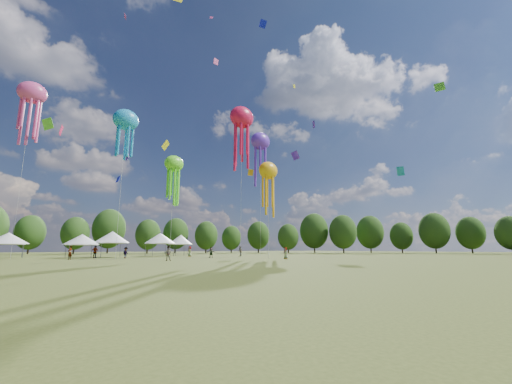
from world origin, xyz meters
TOP-DOWN VIEW (x-y plane):
  - ground at (0.00, 0.00)m, footprint 300.00×300.00m
  - spectator_near at (-4.02, 30.58)m, footprint 1.04×0.96m
  - spectators_far at (3.32, 43.04)m, footprint 28.50×21.38m
  - festival_tents at (-3.92, 55.01)m, footprint 34.32×11.56m
  - show_kites at (7.92, 43.14)m, footprint 47.80×18.94m
  - small_kites at (-0.55, 40.48)m, footprint 76.56×62.57m
  - treeline at (-3.87, 62.51)m, footprint 201.57×95.24m

SIDE VIEW (x-z plane):
  - ground at x=0.00m, z-range 0.00..0.00m
  - spectator_near at x=-4.02m, z-range 0.00..1.72m
  - spectators_far at x=3.32m, z-range -0.07..1.82m
  - festival_tents at x=-3.92m, z-range 0.97..5.37m
  - treeline at x=-3.87m, z-range -0.17..13.26m
  - show_kites at x=7.92m, z-range 6.14..34.16m
  - small_kites at x=-0.55m, z-range 8.04..50.16m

